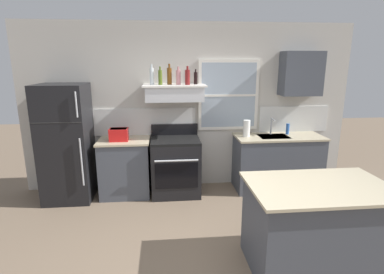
{
  "coord_description": "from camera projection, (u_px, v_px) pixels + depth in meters",
  "views": [
    {
      "loc": [
        -0.43,
        -2.73,
        2.08
      ],
      "look_at": [
        -0.05,
        1.2,
        1.1
      ],
      "focal_mm": 28.26,
      "sensor_mm": 36.0,
      "label": 1
    }
  ],
  "objects": [
    {
      "name": "ground_plane",
      "position": [
        208.0,
        265.0,
        3.18
      ],
      "size": [
        16.0,
        16.0,
        0.0
      ],
      "primitive_type": "plane",
      "color": "#7A6651"
    },
    {
      "name": "back_wall",
      "position": [
        191.0,
        107.0,
        5.01
      ],
      "size": [
        5.4,
        0.11,
        2.7
      ],
      "color": "beige",
      "rests_on": "ground_plane"
    },
    {
      "name": "refrigerator",
      "position": [
        66.0,
        143.0,
        4.57
      ],
      "size": [
        0.7,
        0.72,
        1.78
      ],
      "color": "black",
      "rests_on": "ground_plane"
    },
    {
      "name": "counter_left_of_stove",
      "position": [
        125.0,
        167.0,
        4.81
      ],
      "size": [
        0.79,
        0.63,
        0.91
      ],
      "color": "#474C56",
      "rests_on": "ground_plane"
    },
    {
      "name": "toaster",
      "position": [
        119.0,
        134.0,
        4.61
      ],
      "size": [
        0.3,
        0.2,
        0.19
      ],
      "color": "red",
      "rests_on": "counter_left_of_stove"
    },
    {
      "name": "stove_range",
      "position": [
        176.0,
        166.0,
        4.85
      ],
      "size": [
        0.76,
        0.69,
        1.09
      ],
      "color": "black",
      "rests_on": "ground_plane"
    },
    {
      "name": "range_hood_shelf",
      "position": [
        174.0,
        93.0,
        4.66
      ],
      "size": [
        0.96,
        0.52,
        0.24
      ],
      "color": "silver"
    },
    {
      "name": "bottle_clear_tall",
      "position": [
        152.0,
        76.0,
        4.6
      ],
      "size": [
        0.06,
        0.06,
        0.31
      ],
      "color": "silver",
      "rests_on": "range_hood_shelf"
    },
    {
      "name": "bottle_olive_oil_square",
      "position": [
        160.0,
        77.0,
        4.58
      ],
      "size": [
        0.06,
        0.06,
        0.27
      ],
      "color": "#4C601E",
      "rests_on": "range_hood_shelf"
    },
    {
      "name": "bottle_amber_wine",
      "position": [
        169.0,
        76.0,
        4.62
      ],
      "size": [
        0.07,
        0.07,
        0.31
      ],
      "color": "brown",
      "rests_on": "range_hood_shelf"
    },
    {
      "name": "bottle_rose_pink",
      "position": [
        178.0,
        77.0,
        4.6
      ],
      "size": [
        0.07,
        0.07,
        0.27
      ],
      "color": "#C67F84",
      "rests_on": "range_hood_shelf"
    },
    {
      "name": "bottle_red_label_wine",
      "position": [
        187.0,
        77.0,
        4.57
      ],
      "size": [
        0.07,
        0.07,
        0.28
      ],
      "color": "maroon",
      "rests_on": "range_hood_shelf"
    },
    {
      "name": "bottle_balsamic_dark",
      "position": [
        196.0,
        78.0,
        4.69
      ],
      "size": [
        0.06,
        0.06,
        0.23
      ],
      "color": "black",
      "rests_on": "range_hood_shelf"
    },
    {
      "name": "counter_right_with_sink",
      "position": [
        277.0,
        162.0,
        5.04
      ],
      "size": [
        1.43,
        0.63,
        0.91
      ],
      "color": "#474C56",
      "rests_on": "ground_plane"
    },
    {
      "name": "sink_faucet",
      "position": [
        272.0,
        124.0,
        4.98
      ],
      "size": [
        0.03,
        0.17,
        0.28
      ],
      "color": "silver",
      "rests_on": "counter_right_with_sink"
    },
    {
      "name": "paper_towel_roll",
      "position": [
        247.0,
        128.0,
        4.85
      ],
      "size": [
        0.11,
        0.11,
        0.27
      ],
      "primitive_type": "cylinder",
      "color": "white",
      "rests_on": "counter_right_with_sink"
    },
    {
      "name": "dish_soap_bottle",
      "position": [
        288.0,
        129.0,
        5.03
      ],
      "size": [
        0.06,
        0.06,
        0.18
      ],
      "primitive_type": "cylinder",
      "color": "blue",
      "rests_on": "counter_right_with_sink"
    },
    {
      "name": "kitchen_island",
      "position": [
        316.0,
        227.0,
        3.07
      ],
      "size": [
        1.4,
        0.9,
        0.91
      ],
      "color": "#474C56",
      "rests_on": "ground_plane"
    },
    {
      "name": "upper_cabinet_right",
      "position": [
        301.0,
        74.0,
        4.86
      ],
      "size": [
        0.64,
        0.32,
        0.7
      ],
      "color": "#474C56"
    }
  ]
}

